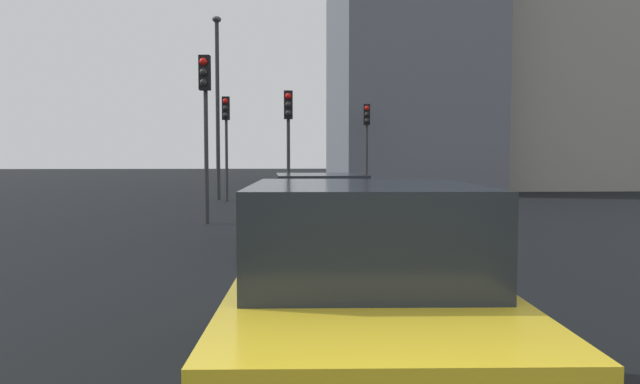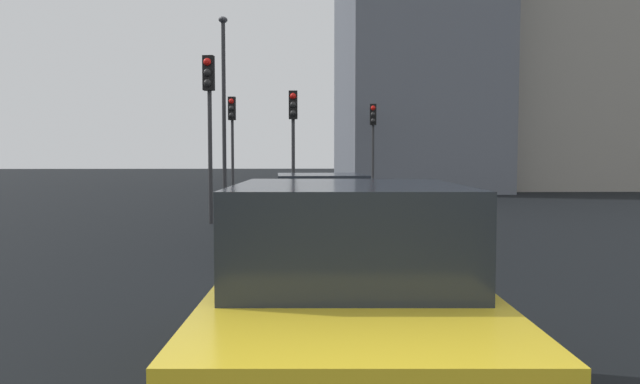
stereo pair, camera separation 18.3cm
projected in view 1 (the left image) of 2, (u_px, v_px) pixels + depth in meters
The scene contains 9 objects.
car_grey_lead at pixel (319, 212), 11.43m from camera, with size 4.41×2.19×1.45m.
car_yellow_second at pixel (360, 295), 4.36m from camera, with size 4.22×2.12×1.60m.
traffic_light_near_left at pixel (367, 130), 25.35m from camera, with size 0.33×0.30×4.02m.
traffic_light_near_right at pixel (205, 104), 15.31m from camera, with size 0.33×0.31×4.40m.
traffic_light_far_left at pixel (226, 126), 22.83m from camera, with size 0.32×0.29×4.09m.
traffic_light_far_right at pixel (288, 125), 18.83m from camera, with size 0.32×0.28×3.87m.
street_lamp_kerbside at pixel (217, 93), 23.80m from camera, with size 0.56×0.36×7.40m.
building_facade_left at pixel (528, 56), 35.41m from camera, with size 13.00×11.16×15.63m, color gray.
building_facade_center at pixel (400, 63), 34.08m from camera, with size 14.97×7.50×14.29m, color slate.
Camera 1 is at (-1.58, 0.59, 1.80)m, focal length 33.01 mm.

